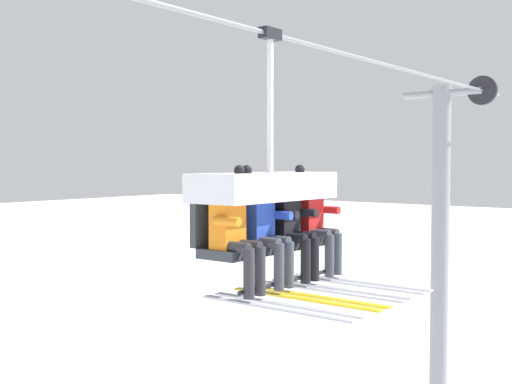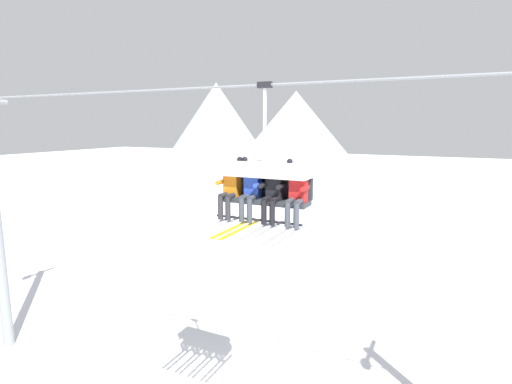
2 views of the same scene
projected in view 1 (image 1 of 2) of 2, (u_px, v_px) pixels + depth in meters
lift_tower_far at (440, 292)px, 12.96m from camera, size 0.36×1.88×8.90m
lift_cable at (142, 0)px, 5.43m from camera, size 19.37×0.05×0.05m
chairlift_chair at (265, 198)px, 7.01m from camera, size 1.89×0.74×2.70m
skier_orange at (237, 231)px, 6.31m from camera, size 0.48×1.70×1.34m
skier_blue at (267, 227)px, 6.70m from camera, size 0.48×1.70×1.34m
skier_black at (294, 226)px, 7.08m from camera, size 0.46×1.70×1.23m
skier_red at (317, 221)px, 7.47m from camera, size 0.48×1.70×1.34m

